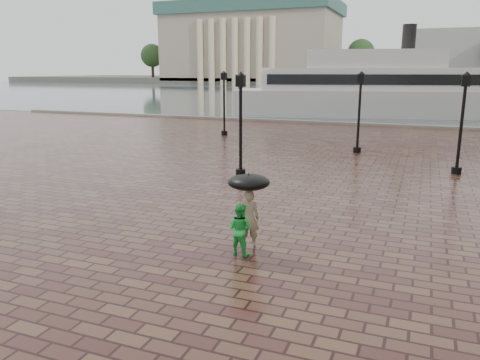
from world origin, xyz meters
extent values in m
plane|color=#3D1E1B|center=(0.00, 0.00, 0.00)|extent=(300.00, 300.00, 0.00)
plane|color=#4B565C|center=(0.00, 92.00, 0.00)|extent=(240.00, 240.00, 0.00)
cube|color=slate|center=(0.00, 32.00, 0.00)|extent=(80.00, 0.60, 0.30)
cube|color=#4C4C47|center=(0.00, 160.00, 1.00)|extent=(300.00, 60.00, 2.00)
cube|color=gray|center=(-55.00, 145.00, 12.00)|extent=(55.00, 30.00, 22.00)
cube|color=#325C51|center=(-55.00, 145.00, 24.00)|extent=(57.00, 32.00, 4.00)
cube|color=gray|center=(10.00, 150.00, 9.00)|extent=(30.00, 22.00, 14.00)
cylinder|color=#2D2119|center=(-90.00, 138.00, 4.00)|extent=(1.00, 1.00, 8.00)
sphere|color=#243D1C|center=(-90.00, 138.00, 9.50)|extent=(8.00, 8.00, 8.00)
cylinder|color=#2D2119|center=(-54.00, 138.00, 4.00)|extent=(1.00, 1.00, 8.00)
sphere|color=#243D1C|center=(-54.00, 138.00, 9.50)|extent=(8.00, 8.00, 8.00)
cylinder|color=#2D2119|center=(-18.00, 138.00, 4.00)|extent=(1.00, 1.00, 8.00)
sphere|color=#243D1C|center=(-18.00, 138.00, 9.50)|extent=(8.00, 8.00, 8.00)
cylinder|color=black|center=(-6.00, 10.00, 0.15)|extent=(0.44, 0.44, 0.30)
cylinder|color=black|center=(-6.00, 10.00, 2.00)|extent=(0.14, 0.14, 4.00)
cube|color=black|center=(-6.00, 10.00, 4.15)|extent=(0.35, 0.35, 0.50)
sphere|color=beige|center=(-6.00, 10.00, 4.15)|extent=(0.28, 0.28, 0.28)
cylinder|color=black|center=(3.00, 14.00, 0.15)|extent=(0.44, 0.44, 0.30)
cylinder|color=black|center=(3.00, 14.00, 2.00)|extent=(0.14, 0.14, 4.00)
cube|color=black|center=(3.00, 14.00, 4.15)|extent=(0.35, 0.35, 0.50)
sphere|color=beige|center=(3.00, 14.00, 4.15)|extent=(0.28, 0.28, 0.28)
cylinder|color=black|center=(-12.00, 22.00, 0.15)|extent=(0.44, 0.44, 0.30)
cylinder|color=black|center=(-12.00, 22.00, 2.00)|extent=(0.14, 0.14, 4.00)
cube|color=black|center=(-12.00, 22.00, 4.15)|extent=(0.35, 0.35, 0.50)
sphere|color=beige|center=(-12.00, 22.00, 4.15)|extent=(0.28, 0.28, 0.28)
cylinder|color=black|center=(-2.00, 18.00, 0.15)|extent=(0.44, 0.44, 0.30)
cylinder|color=black|center=(-2.00, 18.00, 2.00)|extent=(0.14, 0.14, 4.00)
cube|color=black|center=(-2.00, 18.00, 4.15)|extent=(0.35, 0.35, 0.50)
sphere|color=beige|center=(-2.00, 18.00, 4.15)|extent=(0.28, 0.28, 0.28)
imported|color=gray|center=(-2.63, 2.03, 0.79)|extent=(0.67, 0.57, 1.57)
imported|color=green|center=(-2.66, 1.46, 0.67)|extent=(0.72, 0.60, 1.35)
cube|color=beige|center=(-3.85, 40.56, 1.30)|extent=(27.95, 12.57, 2.61)
cube|color=silver|center=(-3.85, 40.56, 3.70)|extent=(22.46, 10.48, 2.17)
cube|color=silver|center=(-3.85, 40.56, 5.65)|extent=(13.84, 7.86, 1.74)
cylinder|color=black|center=(-0.67, 41.30, 7.61)|extent=(1.30, 1.30, 2.61)
cube|color=black|center=(-3.19, 37.75, 3.70)|extent=(20.13, 4.83, 0.98)
cube|color=black|center=(-4.51, 43.36, 3.70)|extent=(20.13, 4.83, 0.98)
cylinder|color=black|center=(-2.63, 2.03, 1.34)|extent=(0.02, 0.02, 0.95)
ellipsoid|color=black|center=(-2.63, 2.03, 1.78)|extent=(1.10, 1.10, 0.39)
camera|label=1|loc=(1.48, -8.98, 4.61)|focal=35.00mm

